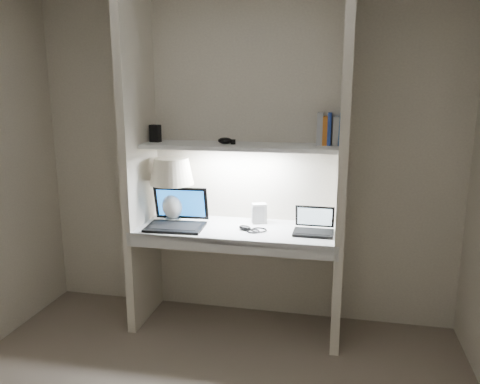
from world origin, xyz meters
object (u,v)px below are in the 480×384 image
(laptop_main, at_px, (177,218))
(laptop_netbook, at_px, (314,227))
(table_lamp, at_px, (172,179))
(book_row, at_px, (332,130))
(speaker, at_px, (259,213))

(laptop_main, relative_size, laptop_netbook, 1.54)
(table_lamp, height_order, book_row, book_row)
(laptop_netbook, bearing_deg, laptop_main, -176.99)
(speaker, distance_m, book_row, 0.81)
(laptop_main, relative_size, book_row, 1.90)
(laptop_netbook, xyz_separation_m, book_row, (0.09, 0.20, 0.66))
(table_lamp, height_order, laptop_main, table_lamp)
(table_lamp, bearing_deg, book_row, 5.77)
(laptop_main, bearing_deg, speaker, 15.19)
(laptop_main, height_order, book_row, book_row)
(table_lamp, xyz_separation_m, book_row, (1.16, 0.12, 0.38))
(laptop_netbook, bearing_deg, table_lamp, 176.45)
(book_row, bearing_deg, laptop_netbook, -115.38)
(speaker, xyz_separation_m, book_row, (0.51, 0.04, 0.63))
(laptop_netbook, bearing_deg, book_row, 65.36)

